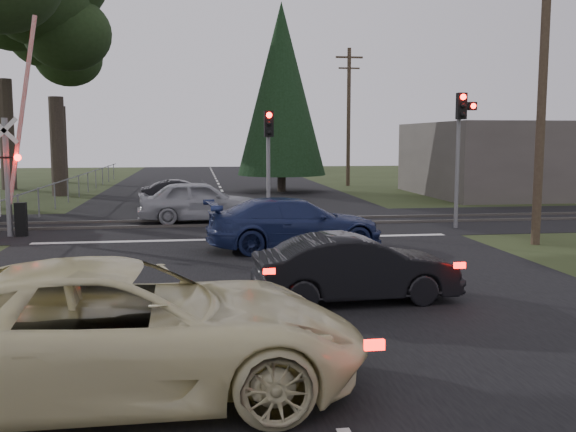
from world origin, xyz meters
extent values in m
plane|color=#283216|center=(0.00, 0.00, 0.00)|extent=(120.00, 120.00, 0.00)
cube|color=black|center=(0.00, 10.00, 0.01)|extent=(14.00, 100.00, 0.01)
cube|color=black|center=(0.00, 12.00, 0.01)|extent=(120.00, 8.00, 0.01)
cube|color=silver|center=(0.00, 8.20, 0.01)|extent=(13.00, 0.35, 0.00)
cube|color=#59544C|center=(0.00, 11.20, 0.05)|extent=(120.00, 0.12, 0.10)
cube|color=#59544C|center=(0.00, 12.80, 0.05)|extent=(120.00, 0.12, 0.10)
cylinder|color=slate|center=(-7.50, 9.80, 1.90)|extent=(0.18, 0.18, 3.80)
cube|color=white|center=(-7.50, 9.70, 3.40)|extent=(0.88, 0.03, 0.88)
cube|color=white|center=(-7.50, 9.70, 3.40)|extent=(0.88, 0.03, 0.88)
cube|color=black|center=(-7.50, 9.72, 2.55)|extent=(0.90, 0.06, 0.06)
sphere|color=#FF0C07|center=(-7.12, 9.65, 2.55)|extent=(0.22, 0.22, 0.22)
cube|color=black|center=(-7.15, 9.80, 0.55)|extent=(0.35, 0.25, 1.10)
cube|color=red|center=(-6.95, 9.80, 4.00)|extent=(1.16, 0.10, 5.93)
cylinder|color=slate|center=(7.50, 9.60, 1.90)|extent=(0.14, 0.14, 3.80)
cube|color=black|center=(7.50, 9.42, 4.25)|extent=(0.32, 0.24, 0.90)
sphere|color=#FF0C07|center=(7.50, 9.29, 4.55)|extent=(0.20, 0.20, 0.20)
sphere|color=black|center=(7.50, 9.29, 4.25)|extent=(0.18, 0.18, 0.18)
sphere|color=black|center=(7.50, 9.29, 3.95)|extent=(0.18, 0.18, 0.18)
cube|color=black|center=(7.88, 9.42, 4.25)|extent=(0.28, 0.22, 0.28)
sphere|color=#FF0C07|center=(7.88, 9.30, 4.25)|extent=(0.18, 0.18, 0.18)
cylinder|color=slate|center=(1.00, 10.80, 1.60)|extent=(0.14, 0.14, 3.20)
cube|color=black|center=(1.00, 10.62, 3.65)|extent=(0.32, 0.24, 0.90)
sphere|color=#FF0C07|center=(1.00, 10.49, 3.95)|extent=(0.20, 0.20, 0.20)
sphere|color=black|center=(1.00, 10.49, 3.65)|extent=(0.18, 0.18, 0.18)
sphere|color=black|center=(1.00, 10.49, 3.35)|extent=(0.18, 0.18, 0.18)
cylinder|color=#4C3D2D|center=(8.50, 6.00, 4.50)|extent=(0.26, 0.26, 9.00)
cylinder|color=#4C3D2D|center=(8.50, 30.00, 4.50)|extent=(0.26, 0.26, 9.00)
cube|color=#4C3D2D|center=(8.50, 30.00, 8.40)|extent=(1.80, 0.12, 0.12)
cube|color=#4C3D2D|center=(8.50, 30.00, 7.70)|extent=(1.40, 0.10, 0.10)
cylinder|color=#4C3D2D|center=(8.50, 55.00, 4.50)|extent=(0.26, 0.26, 9.00)
cube|color=#4C3D2D|center=(8.50, 55.00, 8.40)|extent=(1.80, 0.12, 0.12)
cube|color=#4C3D2D|center=(8.50, 55.00, 7.70)|extent=(1.40, 0.10, 0.10)
cylinder|color=#473D33|center=(-9.00, 25.00, 2.70)|extent=(0.80, 0.80, 5.40)
ellipsoid|color=black|center=(-9.00, 25.00, 9.60)|extent=(6.00, 6.00, 7.20)
cylinder|color=#473D33|center=(-13.00, 30.00, 3.38)|extent=(0.89, 0.89, 6.75)
cylinder|color=#473D33|center=(-11.00, 36.00, 2.70)|extent=(0.80, 0.80, 5.40)
ellipsoid|color=black|center=(-11.00, 36.00, 9.60)|extent=(6.00, 6.00, 7.20)
cylinder|color=#473D33|center=(3.50, 26.00, 1.00)|extent=(0.50, 0.50, 2.00)
cone|color=black|center=(3.50, 26.00, 6.00)|extent=(5.20, 5.20, 10.00)
cube|color=#59514C|center=(18.00, 22.00, 2.00)|extent=(14.00, 10.00, 4.00)
imported|color=beige|center=(-2.47, -3.91, 0.84)|extent=(6.07, 2.90, 1.67)
imported|color=black|center=(1.51, 0.17, 0.65)|extent=(4.01, 1.60, 1.30)
imported|color=#9DA0A5|center=(-1.40, 12.59, 0.79)|extent=(4.77, 2.24, 1.58)
imported|color=navy|center=(1.23, 6.19, 0.73)|extent=(5.23, 2.55, 1.46)
imported|color=black|center=(-2.19, 18.28, 0.61)|extent=(3.81, 1.59, 1.22)
camera|label=1|loc=(-1.54, -11.71, 3.16)|focal=40.00mm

